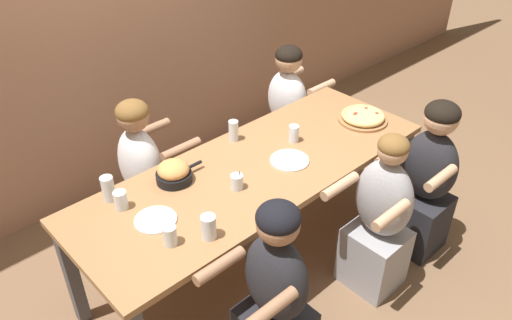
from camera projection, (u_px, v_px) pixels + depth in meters
ground_plane at (256, 259)px, 3.41m from camera, size 18.00×18.00×0.00m
dining_table at (256, 178)px, 3.02m from camera, size 2.29×0.84×0.77m
pizza_board_main at (363, 117)px, 3.42m from camera, size 0.34×0.34×0.06m
skillet_bowl at (174, 173)px, 2.83m from camera, size 0.30×0.21×0.13m
empty_plate_a at (156, 220)px, 2.57m from camera, size 0.22×0.22×0.02m
empty_plate_b at (290, 160)px, 3.02m from camera, size 0.24×0.24×0.02m
cocktail_glass_blue at (237, 182)px, 2.78m from camera, size 0.07×0.07×0.11m
drinking_glass_a at (209, 228)px, 2.45m from camera, size 0.08×0.08×0.13m
drinking_glass_b at (234, 131)px, 3.20m from camera, size 0.06×0.06×0.14m
drinking_glass_c at (121, 201)px, 2.64m from camera, size 0.07×0.07×0.10m
drinking_glass_d at (294, 134)px, 3.19m from camera, size 0.07×0.07×0.11m
drinking_glass_e at (170, 236)px, 2.41m from camera, size 0.07×0.07×0.11m
drinking_glass_f at (108, 190)px, 2.68m from camera, size 0.07×0.07×0.15m
diner_near_right at (426, 184)px, 3.25m from camera, size 0.51×0.40×1.12m
diner_near_midleft at (275, 300)px, 2.47m from camera, size 0.51×0.40×1.12m
diner_far_right at (287, 115)px, 4.04m from camera, size 0.51×0.40×1.10m
diner_near_midright at (379, 223)px, 2.98m from camera, size 0.51×0.40×1.10m
diner_far_midleft at (144, 183)px, 3.27m from camera, size 0.51×0.40×1.12m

